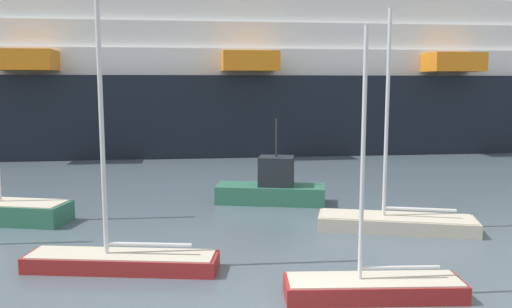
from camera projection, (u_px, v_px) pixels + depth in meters
sailboat_0 at (121, 254)px, 16.37m from camera, size 6.10×2.18×10.77m
sailboat_2 at (373, 285)px, 14.26m from camera, size 4.87×1.53×7.23m
sailboat_5 at (396, 220)px, 20.84m from camera, size 6.33×3.22×8.59m
fishing_boat_1 at (272, 188)px, 25.56m from camera, size 5.47×2.78×4.11m
cruise_ship at (237, 67)px, 48.36m from camera, size 117.18×22.85×22.72m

